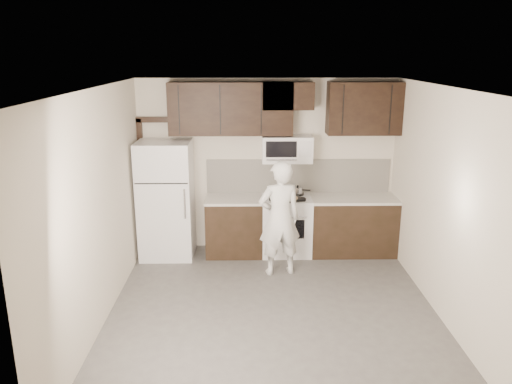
{
  "coord_description": "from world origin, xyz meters",
  "views": [
    {
      "loc": [
        -0.3,
        -5.43,
        3.08
      ],
      "look_at": [
        -0.19,
        0.9,
        1.29
      ],
      "focal_mm": 35.0,
      "sensor_mm": 36.0,
      "label": 1
    }
  ],
  "objects_px": {
    "microwave": "(287,149)",
    "person": "(280,218)",
    "stove": "(286,225)",
    "refrigerator": "(166,200)"
  },
  "relations": [
    {
      "from": "microwave",
      "to": "person",
      "type": "relative_size",
      "value": 0.46
    },
    {
      "from": "microwave",
      "to": "refrigerator",
      "type": "height_order",
      "value": "microwave"
    },
    {
      "from": "stove",
      "to": "microwave",
      "type": "bearing_deg",
      "value": 90.1
    },
    {
      "from": "stove",
      "to": "person",
      "type": "distance_m",
      "value": 0.85
    },
    {
      "from": "refrigerator",
      "to": "person",
      "type": "distance_m",
      "value": 1.84
    },
    {
      "from": "stove",
      "to": "refrigerator",
      "type": "bearing_deg",
      "value": -178.49
    },
    {
      "from": "refrigerator",
      "to": "person",
      "type": "height_order",
      "value": "refrigerator"
    },
    {
      "from": "person",
      "to": "stove",
      "type": "bearing_deg",
      "value": -113.76
    },
    {
      "from": "microwave",
      "to": "person",
      "type": "bearing_deg",
      "value": -100.23
    },
    {
      "from": "stove",
      "to": "microwave",
      "type": "relative_size",
      "value": 1.24
    }
  ]
}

